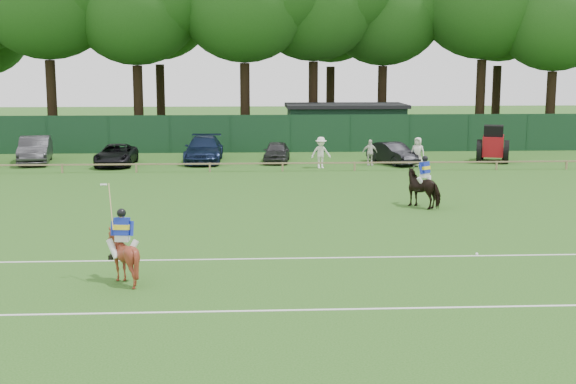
{
  "coord_description": "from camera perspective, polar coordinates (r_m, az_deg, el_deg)",
  "views": [
    {
      "loc": [
        -0.94,
        -23.99,
        6.01
      ],
      "look_at": [
        0.5,
        3.0,
        1.4
      ],
      "focal_mm": 48.0,
      "sensor_mm": 36.0,
      "label": 1
    }
  ],
  "objects": [
    {
      "name": "tree_row",
      "position": [
        59.37,
        -0.2,
        3.87
      ],
      "size": [
        96.0,
        12.0,
        21.0
      ],
      "primitive_type": null,
      "color": "#26561C",
      "rests_on": "ground"
    },
    {
      "name": "spectator_left",
      "position": [
        43.64,
        2.45,
        2.93
      ],
      "size": [
        1.26,
        0.89,
        1.78
      ],
      "primitive_type": "imported",
      "rotation": [
        0.0,
        0.0,
        0.21
      ],
      "color": "white",
      "rests_on": "ground"
    },
    {
      "name": "polo_ball",
      "position": [
        24.88,
        13.82,
        -4.48
      ],
      "size": [
        0.09,
        0.09,
        0.09
      ],
      "primitive_type": "sphere",
      "color": "silver",
      "rests_on": "ground"
    },
    {
      "name": "utility_shed",
      "position": [
        54.62,
        4.27,
        4.95
      ],
      "size": [
        8.4,
        4.4,
        3.04
      ],
      "color": "#14331E",
      "rests_on": "ground"
    },
    {
      "name": "rider_chestnut",
      "position": [
        21.4,
        -12.21,
        -2.9
      ],
      "size": [
        0.93,
        0.63,
        2.05
      ],
      "rotation": [
        0.0,
        0.0,
        3.01
      ],
      "color": "silver",
      "rests_on": "ground"
    },
    {
      "name": "pitch_lines",
      "position": [
        21.37,
        -0.41,
        -6.64
      ],
      "size": [
        60.0,
        5.1,
        0.01
      ],
      "color": "silver",
      "rests_on": "ground"
    },
    {
      "name": "spectator_right",
      "position": [
        44.84,
        9.58,
        2.94
      ],
      "size": [
        0.99,
        0.87,
        1.7
      ],
      "primitive_type": "imported",
      "rotation": [
        0.0,
        0.0,
        -0.5
      ],
      "color": "silver",
      "rests_on": "ground"
    },
    {
      "name": "hatch_grey",
      "position": [
        46.27,
        -0.84,
        2.99
      ],
      "size": [
        1.83,
        3.77,
        1.24
      ],
      "primitive_type": "imported",
      "rotation": [
        0.0,
        0.0,
        -0.1
      ],
      "color": "#303033",
      "rests_on": "ground"
    },
    {
      "name": "sedan_navy",
      "position": [
        46.61,
        -6.25,
        3.16
      ],
      "size": [
        2.25,
        5.31,
        1.53
      ],
      "primitive_type": "imported",
      "rotation": [
        0.0,
        0.0,
        -0.02
      ],
      "color": "#131F3E",
      "rests_on": "ground"
    },
    {
      "name": "rider_dark",
      "position": [
        32.36,
        10.11,
        1.52
      ],
      "size": [
        0.79,
        0.74,
        1.41
      ],
      "rotation": [
        0.0,
        0.0,
        3.88
      ],
      "color": "silver",
      "rests_on": "ground"
    },
    {
      "name": "pitch_rail",
      "position": [
        42.37,
        -1.76,
        2.13
      ],
      "size": [
        62.1,
        0.1,
        0.5
      ],
      "color": "#997F5B",
      "rests_on": "ground"
    },
    {
      "name": "sedan_grey",
      "position": [
        48.23,
        -18.23,
        2.99
      ],
      "size": [
        2.5,
        5.06,
        1.6
      ],
      "primitive_type": "imported",
      "rotation": [
        0.0,
        0.0,
        0.17
      ],
      "color": "#2A2A2D",
      "rests_on": "ground"
    },
    {
      "name": "spectator_mid",
      "position": [
        45.06,
        6.08,
        2.93
      ],
      "size": [
        0.92,
        0.46,
        1.52
      ],
      "primitive_type": "imported",
      "rotation": [
        0.0,
        0.0,
        0.11
      ],
      "color": "silver",
      "rests_on": "ground"
    },
    {
      "name": "tractor",
      "position": [
        47.96,
        14.96,
        3.42
      ],
      "size": [
        2.52,
        3.07,
        2.22
      ],
      "rotation": [
        0.0,
        0.0,
        -0.33
      ],
      "color": "#9E0E15",
      "rests_on": "ground"
    },
    {
      "name": "horse_dark",
      "position": [
        32.47,
        10.06,
        0.27
      ],
      "size": [
        1.88,
        1.95,
        1.57
      ],
      "primitive_type": "imported",
      "rotation": [
        0.0,
        0.0,
        3.88
      ],
      "color": "black",
      "rests_on": "ground"
    },
    {
      "name": "estate_black",
      "position": [
        45.89,
        7.78,
        2.86
      ],
      "size": [
        2.76,
        4.05,
        1.26
      ],
      "primitive_type": "imported",
      "rotation": [
        0.0,
        0.0,
        0.41
      ],
      "color": "black",
      "rests_on": "ground"
    },
    {
      "name": "perimeter_fence",
      "position": [
        51.22,
        -2.0,
        4.34
      ],
      "size": [
        92.08,
        0.08,
        2.5
      ],
      "color": "#14351E",
      "rests_on": "ground"
    },
    {
      "name": "suv_black",
      "position": [
        45.89,
        -12.61,
        2.69
      ],
      "size": [
        2.07,
        4.44,
        1.23
      ],
      "primitive_type": "imported",
      "rotation": [
        0.0,
        0.0,
        -0.01
      ],
      "color": "black",
      "rests_on": "ground"
    },
    {
      "name": "horse_chestnut",
      "position": [
        21.57,
        -12.13,
        -4.69
      ],
      "size": [
        1.35,
        1.48,
        1.47
      ],
      "primitive_type": "imported",
      "rotation": [
        0.0,
        0.0,
        3.01
      ],
      "color": "maroon",
      "rests_on": "ground"
    },
    {
      "name": "ground",
      "position": [
        24.75,
        -0.79,
        -4.38
      ],
      "size": [
        160.0,
        160.0,
        0.0
      ],
      "primitive_type": "plane",
      "color": "#1E4C14",
      "rests_on": "ground"
    }
  ]
}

